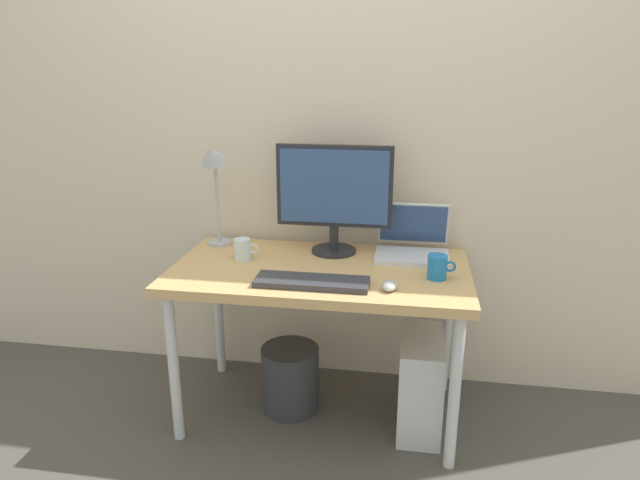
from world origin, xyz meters
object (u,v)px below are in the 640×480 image
coffee_mug (438,267)px  glass_cup (243,249)px  desk (320,282)px  desk_lamp (213,171)px  laptop (412,243)px  wastebasket (290,378)px  mouse (389,286)px  computer_tower (420,383)px  monitor (334,193)px  keyboard (311,282)px

coffee_mug → glass_cup: (-0.83, 0.10, -0.00)m
desk → desk_lamp: desk_lamp is taller
laptop → wastebasket: 0.83m
glass_cup → desk_lamp: bearing=137.2°
desk_lamp → desk: bearing=-21.6°
mouse → computer_tower: bearing=49.1°
monitor → computer_tower: 0.90m
laptop → keyboard: laptop is taller
mouse → wastebasket: size_ratio=0.30×
monitor → coffee_mug: bearing=-29.8°
coffee_mug → wastebasket: 0.86m
glass_cup → wastebasket: 0.63m
monitor → glass_cup: monitor is taller
laptop → glass_cup: 0.75m
desk → mouse: 0.37m
coffee_mug → wastebasket: bearing=173.8°
laptop → mouse: laptop is taller
mouse → wastebasket: 0.75m
monitor → mouse: bearing=-56.6°
coffee_mug → glass_cup: coffee_mug is taller
computer_tower → monitor: bearing=149.8°
desk_lamp → wastebasket: 1.00m
laptop → coffee_mug: (0.10, -0.28, -0.01)m
desk → computer_tower: 0.61m
keyboard → coffee_mug: coffee_mug is taller
glass_cup → computer_tower: glass_cup is taller
laptop → desk: bearing=-149.3°
monitor → keyboard: 0.48m
mouse → computer_tower: (0.14, 0.17, -0.51)m
desk_lamp → glass_cup: 0.39m
desk_lamp → mouse: 0.97m
mouse → computer_tower: size_ratio=0.21×
laptop → wastebasket: bearing=-157.8°
wastebasket → computer_tower: bearing=-4.7°
monitor → mouse: (0.27, -0.40, -0.26)m
desk → coffee_mug: coffee_mug is taller
keyboard → wastebasket: keyboard is taller
monitor → keyboard: monitor is taller
computer_tower → wastebasket: size_ratio=1.40×
monitor → laptop: monitor is taller
coffee_mug → desk: bearing=173.8°
desk → mouse: bearing=-33.9°
wastebasket → laptop: bearing=22.2°
desk → computer_tower: (0.44, -0.03, -0.42)m
monitor → wastebasket: (-0.17, -0.19, -0.82)m
monitor → desk: bearing=-98.3°
keyboard → glass_cup: 0.42m
monitor → wastebasket: bearing=-131.6°
desk_lamp → mouse: (0.82, -0.40, -0.34)m
coffee_mug → mouse: bearing=-141.3°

